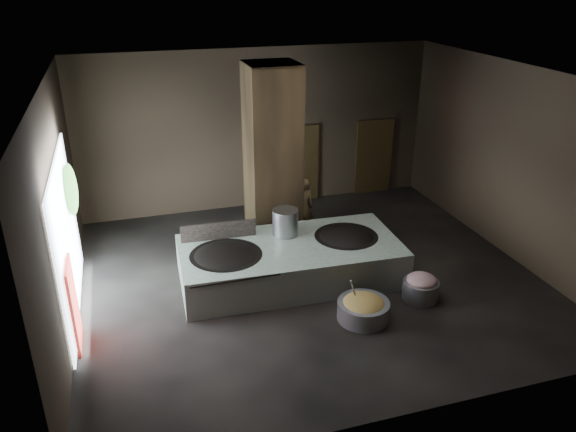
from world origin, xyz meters
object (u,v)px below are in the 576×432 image
object	(u,v)px
veg_basin	(363,310)
meat_basin	(420,290)
cook	(302,208)
wok_left	(226,259)
stock_pot	(285,223)
hearth_platform	(290,261)
wok_right	(346,240)

from	to	relation	value
veg_basin	meat_basin	size ratio (longest dim) A/B	1.37
cook	meat_basin	bearing A→B (deg)	113.71
wok_left	stock_pot	world-z (taller)	stock_pot
meat_basin	stock_pot	bearing A→B (deg)	137.04
veg_basin	cook	bearing A→B (deg)	90.04
cook	veg_basin	world-z (taller)	cook
wok_left	veg_basin	distance (m)	3.09
wok_left	veg_basin	size ratio (longest dim) A/B	1.47
wok_left	cook	distance (m)	3.08
wok_left	hearth_platform	bearing A→B (deg)	1.97
cook	meat_basin	world-z (taller)	cook
stock_pot	wok_left	bearing A→B (deg)	-158.20
meat_basin	wok_right	bearing A→B (deg)	121.70
hearth_platform	wok_left	xyz separation A→B (m)	(-1.45, -0.05, 0.33)
meat_basin	hearth_platform	bearing A→B (deg)	145.76
hearth_platform	meat_basin	world-z (taller)	hearth_platform
stock_pot	cook	world-z (taller)	cook
wok_left	cook	bearing A→B (deg)	39.86
veg_basin	wok_right	bearing A→B (deg)	77.91
wok_right	stock_pot	world-z (taller)	stock_pot
hearth_platform	meat_basin	xyz separation A→B (m)	(2.38, -1.62, -0.21)
stock_pot	veg_basin	size ratio (longest dim) A/B	0.61
wok_left	stock_pot	bearing A→B (deg)	21.80
veg_basin	stock_pot	bearing A→B (deg)	109.14
wok_left	stock_pot	distance (m)	1.66
hearth_platform	wok_left	size ratio (longest dim) A/B	3.17
hearth_platform	stock_pot	world-z (taller)	stock_pot
cook	wok_left	bearing A→B (deg)	41.13
hearth_platform	cook	world-z (taller)	cook
cook	meat_basin	xyz separation A→B (m)	(1.47, -3.55, -0.61)
wok_left	stock_pot	size ratio (longest dim) A/B	2.42
hearth_platform	stock_pot	size ratio (longest dim) A/B	7.67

